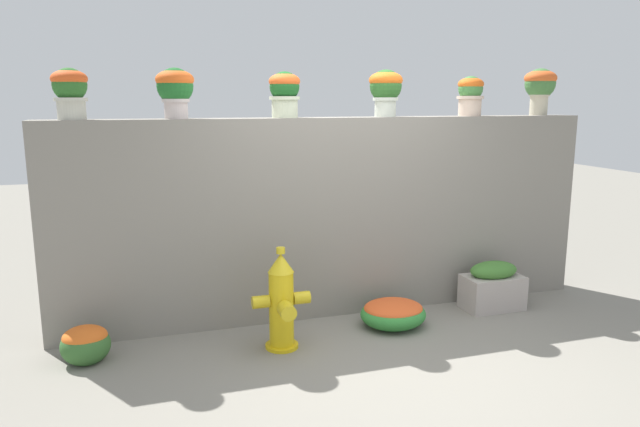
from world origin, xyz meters
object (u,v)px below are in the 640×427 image
potted_plant_4 (470,93)px  planter_box (493,286)px  flower_bush_left (393,312)px  potted_plant_0 (70,89)px  potted_plant_5 (540,85)px  potted_plant_2 (285,91)px  potted_plant_3 (386,87)px  flower_bush_right (85,343)px  potted_plant_1 (175,87)px  fire_hydrant (282,303)px

potted_plant_4 → planter_box: 1.96m
flower_bush_left → potted_plant_4: bearing=28.1°
potted_plant_0 → potted_plant_5: 4.59m
potted_plant_2 → potted_plant_4: 1.93m
potted_plant_2 → potted_plant_3: size_ratio=0.93×
potted_plant_0 → potted_plant_3: (2.81, 0.02, 0.03)m
flower_bush_left → flower_bush_right: flower_bush_right is taller
potted_plant_0 → planter_box: potted_plant_0 is taller
potted_plant_2 → planter_box: size_ratio=0.70×
flower_bush_left → planter_box: planter_box is taller
potted_plant_0 → flower_bush_left: bearing=-11.8°
potted_plant_2 → potted_plant_1: bearing=179.6°
potted_plant_0 → potted_plant_5: potted_plant_5 is taller
potted_plant_0 → fire_hydrant: (1.57, -0.71, -1.76)m
potted_plant_4 → potted_plant_5: 0.86m
potted_plant_1 → planter_box: 3.59m
potted_plant_1 → flower_bush_right: (-0.83, -0.53, -2.01)m
potted_plant_1 → flower_bush_right: 2.24m
fire_hydrant → potted_plant_0: bearing=155.6°
potted_plant_5 → planter_box: 2.19m
potted_plant_0 → potted_plant_5: (4.59, 0.05, 0.07)m
potted_plant_2 → potted_plant_4: (1.93, -0.01, -0.01)m
planter_box → potted_plant_4: bearing=101.4°
potted_plant_1 → fire_hydrant: bearing=-45.2°
potted_plant_2 → potted_plant_4: size_ratio=1.05×
flower_bush_right → planter_box: size_ratio=0.65×
planter_box → flower_bush_right: bearing=-178.9°
potted_plant_3 → flower_bush_right: size_ratio=1.16×
potted_plant_0 → potted_plant_1: size_ratio=0.96×
potted_plant_0 → fire_hydrant: potted_plant_0 is taller
potted_plant_3 → potted_plant_5: bearing=0.9°
potted_plant_4 → flower_bush_left: (-1.06, -0.57, -2.01)m
planter_box → potted_plant_1: bearing=171.3°
flower_bush_left → potted_plant_2: bearing=146.3°
potted_plant_2 → potted_plant_5: bearing=0.5°
potted_plant_4 → potted_plant_5: size_ratio=0.81×
potted_plant_2 → flower_bush_left: size_ratio=0.67×
potted_plant_4 → flower_bush_right: 4.25m
potted_plant_4 → flower_bush_right: bearing=-172.2°
potted_plant_0 → potted_plant_1: 0.84m
flower_bush_right → flower_bush_left: bearing=-1.1°
flower_bush_left → planter_box: 1.16m
potted_plant_0 → potted_plant_3: 2.81m
potted_plant_2 → fire_hydrant: bearing=-107.7°
potted_plant_4 → fire_hydrant: potted_plant_4 is taller
potted_plant_5 → planter_box: (-0.77, -0.48, -1.99)m
potted_plant_4 → flower_bush_left: size_ratio=0.64×
potted_plant_5 → flower_bush_right: potted_plant_5 is taller
potted_plant_1 → flower_bush_right: bearing=-147.3°
potted_plant_4 → fire_hydrant: (-2.16, -0.72, -1.74)m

